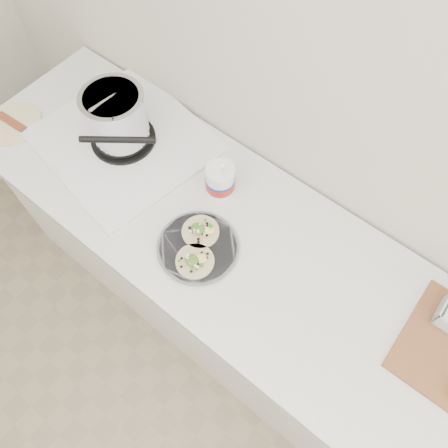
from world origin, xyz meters
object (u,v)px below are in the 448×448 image
Objects in this scene: taco_plate at (198,246)px; stove at (119,125)px; tub at (220,179)px; bacon_plate at (12,124)px.

stove is at bearing 162.03° from taco_plate.
taco_plate is 0.25m from tub.
tub is 1.04× the size of bacon_plate.
taco_plate is at bearing 2.95° from bacon_plate.
stove reaches higher than tub.
tub is (-0.09, 0.22, 0.05)m from taco_plate.
bacon_plate is at bearing -142.96° from stove.
tub is at bearing 18.26° from bacon_plate.
bacon_plate is (-0.82, -0.27, -0.06)m from tub.
taco_plate is at bearing -69.11° from tub.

